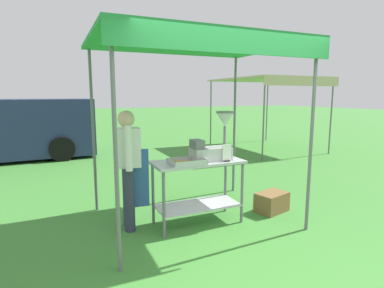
{
  "coord_description": "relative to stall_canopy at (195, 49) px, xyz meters",
  "views": [
    {
      "loc": [
        -1.93,
        -2.57,
        1.81
      ],
      "look_at": [
        -0.15,
        1.46,
        1.11
      ],
      "focal_mm": 29.08,
      "sensor_mm": 36.0,
      "label": 1
    }
  ],
  "objects": [
    {
      "name": "ground_plane",
      "position": [
        0.15,
        4.64,
        -2.42
      ],
      "size": [
        70.0,
        70.0,
        0.0
      ],
      "primitive_type": "plane",
      "color": "#3D7F33"
    },
    {
      "name": "stall_canopy",
      "position": [
        0.0,
        0.0,
        0.0
      ],
      "size": [
        2.71,
        2.1,
        2.52
      ],
      "color": "slate",
      "rests_on": "ground"
    },
    {
      "name": "donut_cart",
      "position": [
        0.0,
        -0.1,
        -1.76
      ],
      "size": [
        1.27,
        0.57,
        0.9
      ],
      "color": "#B7B7BC",
      "rests_on": "ground"
    },
    {
      "name": "donut_tray",
      "position": [
        -0.2,
        -0.22,
        -1.49
      ],
      "size": [
        0.47,
        0.31,
        0.07
      ],
      "color": "#B7B7BC",
      "rests_on": "donut_cart"
    },
    {
      "name": "donut_fryer",
      "position": [
        0.23,
        -0.12,
        -1.28
      ],
      "size": [
        0.63,
        0.28,
        0.68
      ],
      "color": "#B7B7BC",
      "rests_on": "donut_cart"
    },
    {
      "name": "menu_sign",
      "position": [
        0.35,
        -0.29,
        -1.41
      ],
      "size": [
        0.13,
        0.05,
        0.24
      ],
      "color": "black",
      "rests_on": "donut_cart"
    },
    {
      "name": "vendor",
      "position": [
        -0.92,
        0.12,
        -1.51
      ],
      "size": [
        0.46,
        0.54,
        1.61
      ],
      "color": "#2D3347",
      "rests_on": "ground"
    },
    {
      "name": "supply_crate",
      "position": [
        1.25,
        -0.17,
        -2.27
      ],
      "size": [
        0.57,
        0.46,
        0.3
      ],
      "color": "brown",
      "rests_on": "ground"
    },
    {
      "name": "neighbour_tent",
      "position": [
        4.7,
        4.58,
        -0.15
      ],
      "size": [
        2.71,
        3.36,
        2.34
      ],
      "color": "slate",
      "rests_on": "ground"
    }
  ]
}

